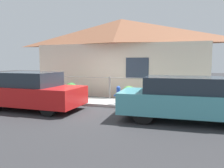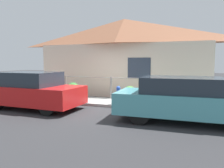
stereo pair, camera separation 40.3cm
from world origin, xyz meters
name	(u,v)px [view 1 (the left image)]	position (x,y,z in m)	size (l,w,h in m)	color
ground_plane	(99,107)	(0.00, 0.00, 0.00)	(60.00, 60.00, 0.00)	#2D2D30
sidewalk	(105,102)	(0.00, 0.80, 0.06)	(24.00, 1.61, 0.11)	#9E9E99
house	(121,35)	(0.00, 3.36, 3.17)	(9.09, 2.23, 4.03)	beige
fence	(110,86)	(0.00, 1.46, 0.67)	(4.90, 0.10, 1.00)	gray
car_left	(33,91)	(-2.21, -1.12, 0.69)	(3.73, 1.79, 1.40)	red
car_right	(188,99)	(3.29, -1.12, 0.68)	(4.19, 1.72, 1.33)	teal
fire_hydrant	(118,95)	(0.73, 0.31, 0.48)	(0.37, 0.16, 0.72)	blue
potted_plant_near_hydrant	(129,93)	(0.98, 1.06, 0.46)	(0.57, 0.57, 0.65)	brown
potted_plant_by_fence	(71,89)	(-1.85, 1.23, 0.48)	(0.59, 0.59, 0.69)	slate
potted_plant_corner	(187,97)	(3.35, 0.95, 0.40)	(0.37, 0.37, 0.53)	slate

